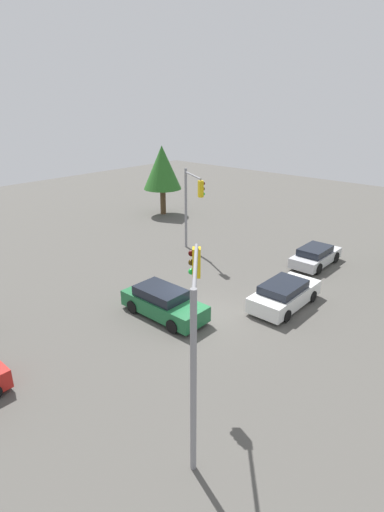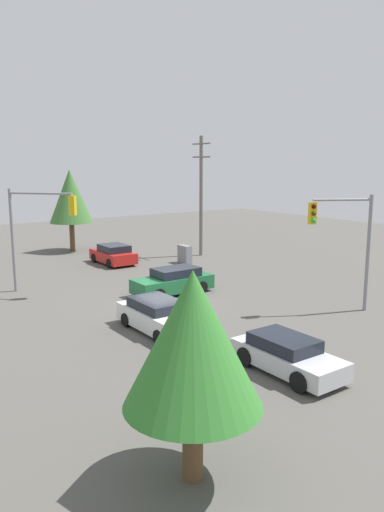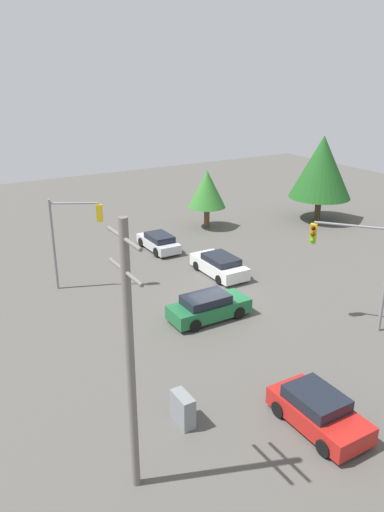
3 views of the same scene
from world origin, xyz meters
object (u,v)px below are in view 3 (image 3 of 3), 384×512
sedan_red (318,411)px  sedan_green (208,307)px  sedan_silver (159,242)px  electrical_cabinet (183,409)px  sedan_white (219,265)px  traffic_signal_cross (72,229)px  traffic_signal_main (355,256)px

sedan_red → sedan_green: 9.72m
sedan_silver → sedan_green: 11.66m
sedan_red → electrical_cabinet: (-2.81, -4.42, -0.04)m
sedan_white → sedan_red: bearing=-109.3°
sedan_white → sedan_green: bearing=-129.0°
sedan_red → traffic_signal_cross: size_ratio=0.70×
sedan_green → electrical_cabinet: size_ratio=3.50×
sedan_silver → traffic_signal_cross: bearing=-154.5°
sedan_green → traffic_signal_cross: bearing=-147.3°
sedan_silver → traffic_signal_cross: (3.65, -7.64, 3.30)m
traffic_signal_cross → sedan_red: bearing=-49.1°
sedan_silver → traffic_signal_main: size_ratio=0.72×
traffic_signal_main → traffic_signal_cross: (-12.20, -10.99, -0.12)m
sedan_white → traffic_signal_cross: 9.92m
sedan_green → traffic_signal_cross: 9.70m
traffic_signal_main → sedan_green: bearing=13.3°
sedan_silver → traffic_signal_main: bearing=-78.1°
sedan_silver → traffic_signal_main: 16.56m
sedan_white → sedan_silver: bearing=101.6°
sedan_silver → traffic_signal_main: (15.85, 3.35, 3.42)m
sedan_red → traffic_signal_cross: 18.07m
sedan_green → traffic_signal_cross: size_ratio=0.79×
traffic_signal_main → sedan_white: bearing=-27.9°
sedan_red → sedan_green: sedan_green is taller
sedan_red → sedan_silver: size_ratio=0.96×
sedan_green → sedan_red: bearing=-6.5°
sedan_silver → electrical_cabinet: size_ratio=3.22×
sedan_white → sedan_green: 6.38m
sedan_silver → sedan_green: size_ratio=0.92×
sedan_red → sedan_white: (-14.61, 5.12, -0.02)m
sedan_red → traffic_signal_main: traffic_signal_main is taller
sedan_white → traffic_signal_main: traffic_signal_main is taller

